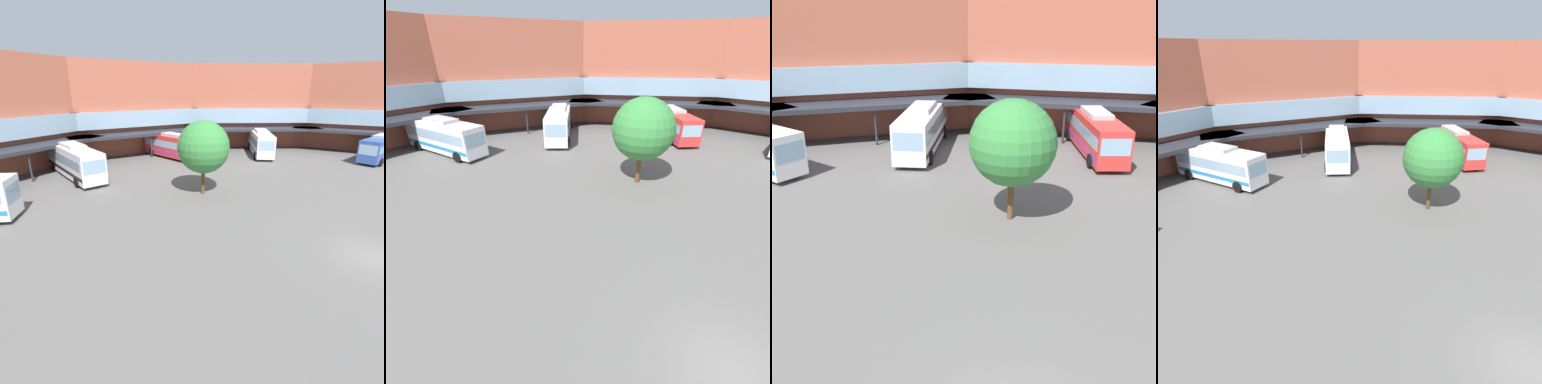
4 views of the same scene
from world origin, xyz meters
The scene contains 4 objects.
station_building centered at (0.00, 20.64, 6.48)m, with size 83.67×52.90×13.45m.
bus_0 centered at (17.07, 24.42, 1.83)m, with size 5.79×11.90×3.61m.
bus_3 centered at (3.63, 29.57, 1.94)m, with size 6.95×12.07×3.84m.
plaza_tree centered at (5.42, 14.15, 4.50)m, with size 4.85×4.85×6.94m.
Camera 3 is at (-4.38, -8.99, 11.43)m, focal length 44.20 mm.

